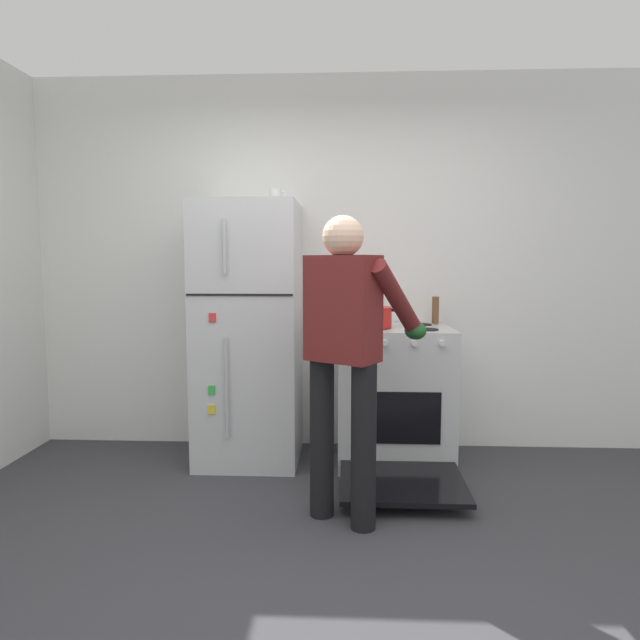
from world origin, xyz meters
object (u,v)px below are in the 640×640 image
at_px(refrigerator, 249,333).
at_px(person_cook, 347,341).
at_px(stove_range, 394,396).
at_px(pepper_mill, 435,310).
at_px(coffee_mug, 276,196).
at_px(red_pot, 372,317).

distance_m(refrigerator, person_cook, 1.13).
xyz_separation_m(stove_range, pepper_mill, (0.30, 0.22, 0.57)).
height_order(person_cook, pepper_mill, person_cook).
relative_size(refrigerator, person_cook, 1.10).
distance_m(person_cook, pepper_mill, 1.27).
xyz_separation_m(refrigerator, coffee_mug, (0.18, 0.05, 0.93)).
distance_m(coffee_mug, pepper_mill, 1.37).
xyz_separation_m(red_pot, pepper_mill, (0.46, 0.25, 0.03)).
xyz_separation_m(refrigerator, person_cook, (0.67, -0.90, 0.08)).
bearing_deg(pepper_mill, red_pot, -151.48).
bearing_deg(refrigerator, coffee_mug, 15.40).
bearing_deg(red_pot, coffee_mug, 171.27).
bearing_deg(pepper_mill, stove_range, -143.98).
relative_size(person_cook, red_pot, 4.39).
bearing_deg(stove_range, pepper_mill, 36.02).
bearing_deg(red_pot, pepper_mill, 28.52).
bearing_deg(person_cook, pepper_mill, 60.42).
relative_size(stove_range, person_cook, 0.77).
relative_size(refrigerator, pepper_mill, 9.34).
xyz_separation_m(person_cook, pepper_mill, (0.63, 1.10, 0.07)).
bearing_deg(refrigerator, stove_range, -1.03).
relative_size(refrigerator, stove_range, 1.43).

